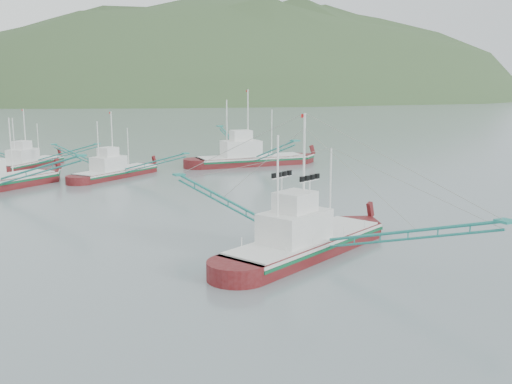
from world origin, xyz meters
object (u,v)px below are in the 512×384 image
bg_boat_right (250,153)px  bg_boat_extra (28,154)px  main_boat (306,225)px  bg_boat_far (115,162)px

bg_boat_right → bg_boat_extra: bearing=162.7°
main_boat → bg_boat_extra: 54.59m
bg_boat_far → bg_boat_extra: 16.61m
bg_boat_right → bg_boat_extra: size_ratio=1.57×
main_boat → bg_boat_far: main_boat is taller
bg_boat_far → bg_boat_extra: bearing=88.2°
main_boat → bg_boat_extra: size_ratio=1.33×
bg_boat_far → bg_boat_extra: size_ratio=1.10×
bg_boat_extra → bg_boat_right: bearing=-70.7°
bg_boat_right → bg_boat_extra: (-28.01, 13.03, 0.08)m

